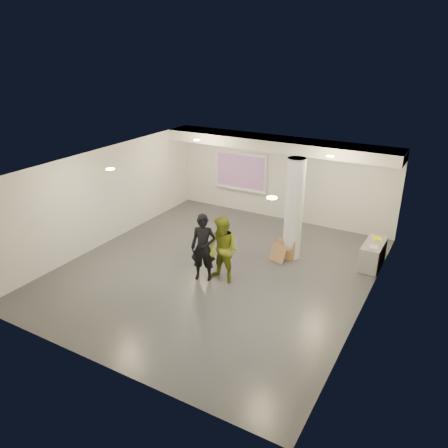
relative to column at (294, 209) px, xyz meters
The scene contains 20 objects.
floor 2.78m from the column, 129.81° to the right, with size 8.00×9.00×0.01m, color #393B40.
ceiling 2.78m from the column, 129.81° to the right, with size 8.00×9.00×0.01m, color silver.
wall_back 3.09m from the column, 119.05° to the left, with size 8.00×0.01×3.00m, color silver.
wall_front 6.48m from the column, 103.39° to the right, with size 8.00×0.01×3.00m, color silver.
wall_left 5.79m from the column, 161.88° to the right, with size 0.01×9.00×3.00m, color silver.
wall_right 3.08m from the column, 35.75° to the right, with size 0.01×9.00×3.00m, color silver.
soffit_band 2.94m from the column, 124.90° to the left, with size 8.00×1.10×0.36m, color silver.
downlight_nw 4.05m from the column, 169.29° to the left, with size 0.22×0.22×0.02m, color #E8CC79.
downlight_ne 1.78m from the column, 45.00° to the left, with size 0.22×0.22×0.02m, color #E8CC79.
downlight_sw 5.17m from the column, 138.27° to the right, with size 0.22×0.22×0.02m, color #E8CC79.
downlight_se 3.68m from the column, 78.02° to the right, with size 0.22×0.22×0.02m, color #E8CC79.
column is the anchor object (origin of this frame).
projection_screen 4.08m from the column, 139.44° to the left, with size 2.10×0.13×1.42m.
credenza 2.57m from the column, 15.03° to the left, with size 0.51×1.23×0.72m, color gray.
papers_stack 2.42m from the column, ahead, with size 0.21×0.27×0.02m, color silver.
postit_pad 2.53m from the column, 21.89° to the left, with size 0.21×0.29×0.03m, color #EDEF07.
cardboard_back 1.22m from the column, 112.53° to the right, with size 0.55×0.05×0.60m, color #956E45.
cardboard_front 1.34m from the column, 114.22° to the right, with size 0.50×0.05×0.55m, color #956E45.
woman 2.91m from the column, 123.30° to the right, with size 0.67×0.44×1.84m, color black.
man 2.54m from the column, 115.51° to the right, with size 0.88×0.69×1.81m, color olive.
Camera 1 is at (5.50, -9.31, 5.93)m, focal length 35.00 mm.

